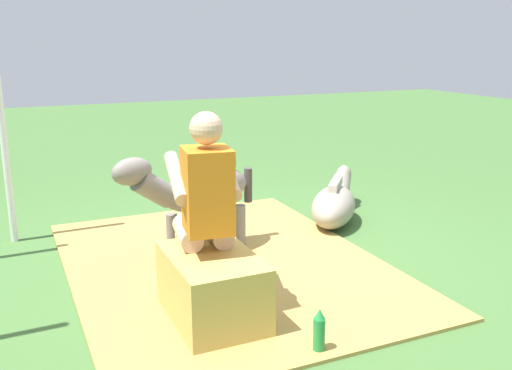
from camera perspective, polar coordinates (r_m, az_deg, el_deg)
The scene contains 8 objects.
ground_plane at distance 4.64m, azimuth -0.61°, elevation -7.55°, with size 24.00×24.00×0.00m, color #426B33.
hay_patch at distance 4.53m, azimuth -3.17°, elevation -7.93°, with size 3.06×2.33×0.02m, color #AD8C47.
hay_bale at distance 3.63m, azimuth -4.39°, elevation -10.26°, with size 0.77×0.51×0.44m, color tan.
person_seated at distance 3.60m, azimuth -5.18°, elevation -1.93°, with size 0.69×0.48×1.32m.
pony_standing at distance 4.55m, azimuth -5.86°, elevation -0.68°, with size 0.67×1.29×0.92m.
pony_lying at distance 5.58m, azimuth 7.92°, elevation -1.77°, with size 1.20×1.07×0.42m.
soda_bottle at distance 3.34m, azimuth 6.34°, elevation -14.40°, with size 0.07×0.07×0.28m.
tent_pole_right at distance 5.25m, azimuth -24.15°, elevation 6.31°, with size 0.06×0.06×2.21m, color silver.
Camera 1 is at (-3.94, 1.72, 1.74)m, focal length 39.99 mm.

